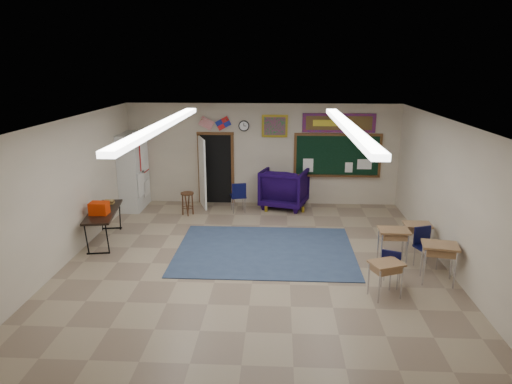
# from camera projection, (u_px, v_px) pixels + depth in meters

# --- Properties ---
(floor) EXTENTS (9.00, 9.00, 0.00)m
(floor) POSITION_uv_depth(u_px,v_px,m) (254.00, 265.00, 9.61)
(floor) COLOR gray
(floor) RESTS_ON ground
(back_wall) EXTENTS (8.00, 0.04, 3.00)m
(back_wall) POSITION_uv_depth(u_px,v_px,m) (263.00, 154.00, 13.53)
(back_wall) COLOR beige
(back_wall) RESTS_ON floor
(front_wall) EXTENTS (8.00, 0.04, 3.00)m
(front_wall) POSITION_uv_depth(u_px,v_px,m) (231.00, 316.00, 4.88)
(front_wall) COLOR beige
(front_wall) RESTS_ON floor
(left_wall) EXTENTS (0.04, 9.00, 3.00)m
(left_wall) POSITION_uv_depth(u_px,v_px,m) (61.00, 195.00, 9.40)
(left_wall) COLOR beige
(left_wall) RESTS_ON floor
(right_wall) EXTENTS (0.04, 9.00, 3.00)m
(right_wall) POSITION_uv_depth(u_px,v_px,m) (456.00, 200.00, 9.00)
(right_wall) COLOR beige
(right_wall) RESTS_ON floor
(ceiling) EXTENTS (8.00, 9.00, 0.04)m
(ceiling) POSITION_uv_depth(u_px,v_px,m) (254.00, 123.00, 8.80)
(ceiling) COLOR beige
(ceiling) RESTS_ON back_wall
(area_rug) EXTENTS (4.00, 3.00, 0.02)m
(area_rug) POSITION_uv_depth(u_px,v_px,m) (265.00, 250.00, 10.37)
(area_rug) COLOR #344664
(area_rug) RESTS_ON floor
(fluorescent_strips) EXTENTS (3.86, 6.00, 0.10)m
(fluorescent_strips) POSITION_uv_depth(u_px,v_px,m) (254.00, 126.00, 8.81)
(fluorescent_strips) COLOR white
(fluorescent_strips) RESTS_ON ceiling
(doorway) EXTENTS (1.10, 0.89, 2.16)m
(doorway) POSITION_uv_depth(u_px,v_px,m) (212.00, 170.00, 13.58)
(doorway) COLOR black
(doorway) RESTS_ON back_wall
(chalkboard) EXTENTS (2.55, 0.14, 1.30)m
(chalkboard) POSITION_uv_depth(u_px,v_px,m) (337.00, 157.00, 13.39)
(chalkboard) COLOR brown
(chalkboard) RESTS_ON back_wall
(bulletin_board) EXTENTS (2.10, 0.05, 0.55)m
(bulletin_board) POSITION_uv_depth(u_px,v_px,m) (339.00, 123.00, 13.13)
(bulletin_board) COLOR #B6230F
(bulletin_board) RESTS_ON back_wall
(framed_art_print) EXTENTS (0.75, 0.05, 0.65)m
(framed_art_print) POSITION_uv_depth(u_px,v_px,m) (275.00, 126.00, 13.25)
(framed_art_print) COLOR olive
(framed_art_print) RESTS_ON back_wall
(wall_clock) EXTENTS (0.32, 0.05, 0.32)m
(wall_clock) POSITION_uv_depth(u_px,v_px,m) (244.00, 126.00, 13.29)
(wall_clock) COLOR black
(wall_clock) RESTS_ON back_wall
(wall_flags) EXTENTS (1.16, 0.06, 0.70)m
(wall_flags) POSITION_uv_depth(u_px,v_px,m) (215.00, 121.00, 13.27)
(wall_flags) COLOR red
(wall_flags) RESTS_ON back_wall
(storage_cabinet) EXTENTS (0.59, 1.25, 2.20)m
(storage_cabinet) POSITION_uv_depth(u_px,v_px,m) (134.00, 171.00, 13.20)
(storage_cabinet) COLOR silver
(storage_cabinet) RESTS_ON floor
(wingback_armchair) EXTENTS (1.56, 1.58, 1.17)m
(wingback_armchair) POSITION_uv_depth(u_px,v_px,m) (285.00, 188.00, 13.41)
(wingback_armchair) COLOR black
(wingback_armchair) RESTS_ON floor
(student_chair_reading) EXTENTS (0.54, 0.54, 0.89)m
(student_chair_reading) POSITION_uv_depth(u_px,v_px,m) (238.00, 197.00, 12.98)
(student_chair_reading) COLOR #080A32
(student_chair_reading) RESTS_ON floor
(student_chair_desk_a) EXTENTS (0.51, 0.51, 0.78)m
(student_chair_desk_a) POSITION_uv_depth(u_px,v_px,m) (392.00, 267.00, 8.66)
(student_chair_desk_a) COLOR #080A32
(student_chair_desk_a) RESTS_ON floor
(student_chair_desk_b) EXTENTS (0.55, 0.55, 0.85)m
(student_chair_desk_b) POSITION_uv_depth(u_px,v_px,m) (427.00, 249.00, 9.39)
(student_chair_desk_b) COLOR #080A32
(student_chair_desk_b) RESTS_ON floor
(student_desk_front_left) EXTENTS (0.64, 0.48, 0.75)m
(student_desk_front_left) POSITION_uv_depth(u_px,v_px,m) (393.00, 244.00, 9.65)
(student_desk_front_left) COLOR olive
(student_desk_front_left) RESTS_ON floor
(student_desk_front_right) EXTENTS (0.61, 0.46, 0.71)m
(student_desk_front_right) POSITION_uv_depth(u_px,v_px,m) (416.00, 237.00, 10.11)
(student_desk_front_right) COLOR olive
(student_desk_front_right) RESTS_ON floor
(student_desk_back_left) EXTENTS (0.68, 0.61, 0.68)m
(student_desk_back_left) POSITION_uv_depth(u_px,v_px,m) (385.00, 278.00, 8.24)
(student_desk_back_left) COLOR olive
(student_desk_back_left) RESTS_ON floor
(student_desk_back_right) EXTENTS (0.74, 0.61, 0.79)m
(student_desk_back_right) POSITION_uv_depth(u_px,v_px,m) (438.00, 261.00, 8.77)
(student_desk_back_right) COLOR olive
(student_desk_back_right) RESTS_ON floor
(folding_table) EXTENTS (0.90, 1.90, 1.04)m
(folding_table) POSITION_uv_depth(u_px,v_px,m) (104.00, 224.00, 10.84)
(folding_table) COLOR black
(folding_table) RESTS_ON floor
(wooden_stool) EXTENTS (0.36, 0.36, 0.64)m
(wooden_stool) POSITION_uv_depth(u_px,v_px,m) (188.00, 203.00, 12.75)
(wooden_stool) COLOR #4C2817
(wooden_stool) RESTS_ON floor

